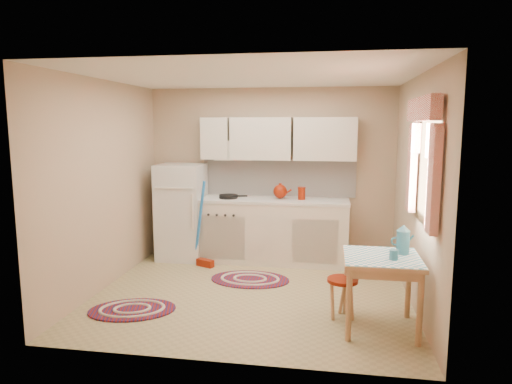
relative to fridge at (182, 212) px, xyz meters
The scene contains 14 objects.
room_shell 1.96m from the fridge, 35.41° to the right, with size 3.64×3.60×2.52m.
fridge is the anchor object (origin of this frame).
broom 0.57m from the fridge, 38.19° to the right, with size 0.28×0.12×1.20m, color blue, non-canonical shape.
base_cabinets 1.31m from the fridge, ahead, with size 2.25×0.60×0.88m, color beige.
countertop 1.30m from the fridge, ahead, with size 2.27×0.62×0.04m, color silver.
frying_pan 0.75m from the fridge, ahead, with size 0.27×0.27×0.05m, color black.
red_kettle 1.49m from the fridge, ahead, with size 0.22×0.20×0.22m, color maroon, non-canonical shape.
red_canister 1.78m from the fridge, ahead, with size 0.10×0.10×0.16m, color maroon.
table 3.32m from the fridge, 36.69° to the right, with size 0.72×0.72×0.72m, color tan.
stool 2.95m from the fridge, 37.90° to the right, with size 0.31×0.31×0.42m, color maroon.
coffee_pot 3.41m from the fridge, 33.00° to the right, with size 0.16×0.13×0.31m, color teal, non-canonical shape.
mug 3.44m from the fridge, 37.09° to the right, with size 0.08×0.08×0.10m, color teal.
rug_center 1.57m from the fridge, 34.65° to the right, with size 1.01×0.67×0.02m, color maroon, non-canonical shape.
rug_left 2.08m from the fridge, 87.50° to the right, with size 0.92×0.61×0.02m, color maroon, non-canonical shape.
Camera 1 is at (0.88, -5.07, 1.97)m, focal length 32.00 mm.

